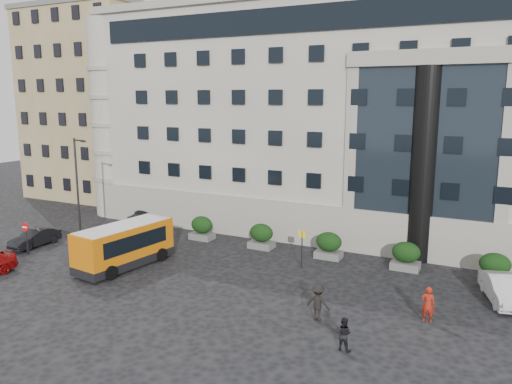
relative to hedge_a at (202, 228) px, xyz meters
The scene contains 22 objects.
ground 8.81m from the hedge_a, 62.85° to the right, with size 120.00×120.00×0.00m, color black.
civic_building 19.15m from the hedge_a, 54.85° to the left, with size 44.00×24.00×18.00m, color gray.
entrance_column 17.13m from the hedge_a, ahead, with size 1.80×1.80×13.00m, color black.
apartment_near 25.12m from the hedge_a, 148.62° to the left, with size 14.00×14.00×20.00m, color #8E7B53.
apartment_far 39.27m from the hedge_a, 127.29° to the left, with size 13.00×13.00×22.00m, color brown.
hedge_a is the anchor object (origin of this frame).
hedge_b 5.20m from the hedge_a, ahead, with size 1.80×1.26×1.84m.
hedge_c 10.40m from the hedge_a, ahead, with size 1.80×1.26×1.84m.
hedge_d 15.60m from the hedge_a, ahead, with size 1.80×1.26×1.84m.
hedge_e 20.80m from the hedge_a, ahead, with size 1.80×1.26×1.84m.
street_lamp 9.89m from the hedge_a, 148.84° to the right, with size 1.16×0.18×8.00m.
bus_stop_sign 9.94m from the hedge_a, 16.42° to the right, with size 0.50×0.08×2.52m.
no_entry_sign 12.64m from the hedge_a, 135.52° to the right, with size 0.64×0.16×2.32m.
minibus 7.84m from the hedge_a, 97.30° to the right, with size 3.23×7.03×2.84m.
red_truck 9.64m from the hedge_a, 146.76° to the left, with size 3.12×5.77×2.97m.
parked_car_b 12.45m from the hedge_a, 144.60° to the right, with size 1.36×3.91×1.29m, color black.
parked_car_c 7.91m from the hedge_a, 161.50° to the left, with size 1.88×4.63×1.34m, color black.
parked_car_d 11.12m from the hedge_a, 132.45° to the left, with size 2.27×4.93×1.37m, color black.
white_taxi 21.53m from the hedge_a, ahead, with size 1.54×4.42×1.46m, color silver.
pedestrian_a 19.46m from the hedge_a, 22.37° to the right, with size 0.67×0.44×1.84m, color maroon.
pedestrian_b 19.29m from the hedge_a, 38.46° to the right, with size 0.74×0.58×1.53m, color black.
pedestrian_c 16.24m from the hedge_a, 36.43° to the right, with size 1.20×0.69×1.86m, color black.
Camera 1 is at (16.81, -24.11, 11.00)m, focal length 35.00 mm.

